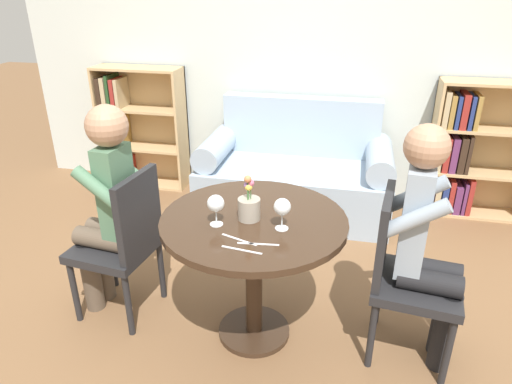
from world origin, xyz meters
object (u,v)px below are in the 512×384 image
(couch, at_px, (295,175))
(bookshelf_right, at_px, (467,153))
(wine_glass_left, at_px, (216,204))
(chair_left, at_px, (124,240))
(chair_right, at_px, (403,271))
(wine_glass_right, at_px, (282,208))
(person_right, at_px, (427,245))
(flower_vase, at_px, (249,205))
(person_left, at_px, (107,206))
(bookshelf_left, at_px, (135,127))

(couch, distance_m, bookshelf_right, 1.42)
(wine_glass_left, bearing_deg, bookshelf_right, 51.86)
(chair_left, bearing_deg, wine_glass_left, 83.53)
(chair_left, bearing_deg, couch, 160.96)
(bookshelf_right, bearing_deg, chair_right, -109.14)
(chair_left, relative_size, wine_glass_right, 5.69)
(wine_glass_left, bearing_deg, chair_left, 166.79)
(chair_right, xyz_separation_m, wine_glass_right, (-0.60, -0.13, 0.35))
(chair_right, bearing_deg, person_right, -94.69)
(flower_vase, bearing_deg, person_left, 175.44)
(chair_left, bearing_deg, bookshelf_left, -149.03)
(couch, height_order, chair_left, couch)
(person_left, bearing_deg, wine_glass_left, 83.75)
(chair_left, height_order, wine_glass_right, chair_left)
(couch, height_order, bookshelf_right, bookshelf_right)
(bookshelf_left, bearing_deg, wine_glass_right, -48.27)
(chair_right, bearing_deg, flower_vase, 102.12)
(couch, height_order, wine_glass_right, couch)
(bookshelf_right, height_order, person_right, person_right)
(chair_right, distance_m, wine_glass_right, 0.71)
(flower_vase, bearing_deg, bookshelf_left, 129.65)
(couch, height_order, person_left, person_left)
(bookshelf_right, bearing_deg, wine_glass_right, -122.34)
(chair_right, relative_size, person_left, 0.71)
(bookshelf_left, xyz_separation_m, person_left, (0.74, -1.82, 0.13))
(chair_right, bearing_deg, wine_glass_left, 106.92)
(couch, distance_m, wine_glass_left, 1.79)
(couch, distance_m, flower_vase, 1.69)
(chair_left, bearing_deg, chair_right, 97.58)
(chair_left, relative_size, wine_glass_left, 5.74)
(person_right, height_order, wine_glass_left, person_right)
(wine_glass_left, xyz_separation_m, flower_vase, (0.14, 0.09, -0.03))
(chair_right, distance_m, person_left, 1.61)
(wine_glass_left, bearing_deg, flower_vase, 32.83)
(bookshelf_left, bearing_deg, person_left, -67.80)
(couch, relative_size, bookshelf_left, 1.40)
(chair_right, bearing_deg, wine_glass_right, 109.48)
(bookshelf_left, distance_m, wine_glass_right, 2.62)
(person_left, xyz_separation_m, wine_glass_left, (0.68, -0.16, 0.16))
(person_right, bearing_deg, bookshelf_left, 59.90)
(wine_glass_right, height_order, flower_vase, flower_vase)
(chair_right, height_order, person_right, person_right)
(bookshelf_left, distance_m, person_left, 1.97)
(chair_right, height_order, wine_glass_left, chair_right)
(person_right, distance_m, wine_glass_left, 1.03)
(chair_right, relative_size, flower_vase, 3.77)
(bookshelf_left, relative_size, wine_glass_left, 7.15)
(couch, xyz_separation_m, wine_glass_right, (0.15, -1.68, 0.54))
(flower_vase, bearing_deg, bookshelf_right, 53.20)
(chair_right, bearing_deg, bookshelf_left, 59.16)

